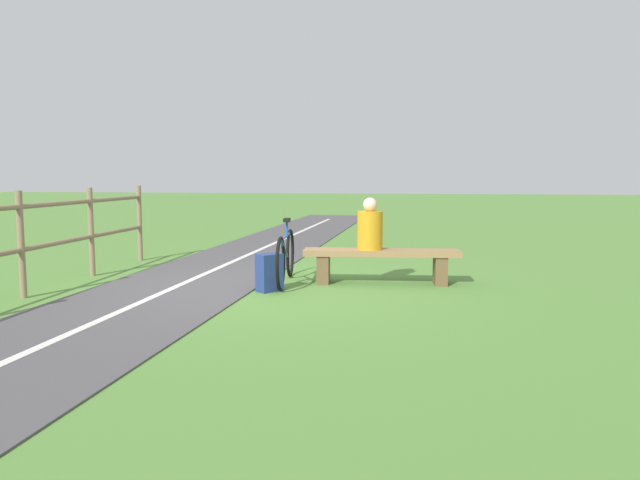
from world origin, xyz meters
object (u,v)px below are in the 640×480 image
object	(u,v)px
person_seated	(370,228)
backpack	(269,273)
bench	(381,259)
bicycle	(286,256)

from	to	relation	value
person_seated	backpack	world-z (taller)	person_seated
bench	backpack	bearing A→B (deg)	24.66
bench	person_seated	bearing A→B (deg)	-0.00
person_seated	backpack	xyz separation A→B (m)	(1.19, 0.75, -0.52)
bicycle	backpack	bearing A→B (deg)	-13.08
person_seated	backpack	size ratio (longest dim) A/B	1.47
person_seated	bench	bearing A→B (deg)	180.00
bench	backpack	world-z (taller)	backpack
backpack	bicycle	bearing A→B (deg)	-97.54
bench	bicycle	size ratio (longest dim) A/B	1.21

